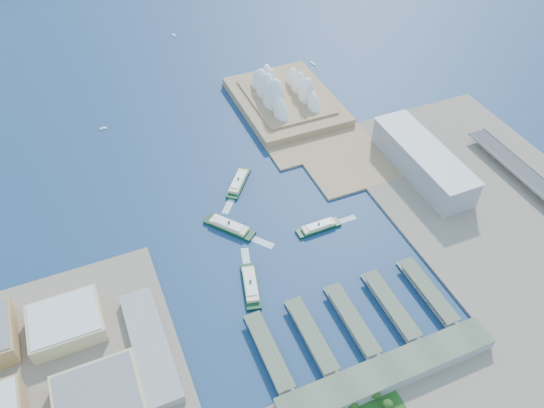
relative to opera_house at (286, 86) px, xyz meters
name	(u,v)px	position (x,y,z in m)	size (l,w,h in m)	color
ground	(303,270)	(-105.00, -280.00, -32.00)	(3000.00, 3000.00, 0.00)	#102B4E
east_land	(523,234)	(135.00, -330.00, -30.50)	(240.00, 500.00, 3.00)	gray
peninsula	(293,112)	(2.50, -20.00, -30.50)	(135.00, 220.00, 3.00)	#987753
opera_house	(286,86)	(0.00, 0.00, 0.00)	(134.00, 180.00, 58.00)	white
toaster_building	(423,161)	(90.00, -200.00, -11.50)	(45.00, 155.00, 35.00)	gray
ferry_wharves	(352,320)	(-91.00, -355.00, -27.35)	(184.00, 90.00, 9.30)	#4D5843
terminal_building	(388,373)	(-90.00, -415.00, -23.00)	(200.00, 28.00, 12.00)	gray
ferry_a	(229,225)	(-155.24, -195.89, -26.40)	(15.08, 59.24, 11.20)	#0C331B
ferry_b	(238,181)	(-120.56, -131.69, -26.76)	(14.12, 55.45, 10.49)	#0C331B
ferry_c	(251,284)	(-162.71, -279.53, -26.68)	(14.32, 56.27, 10.64)	#0C331B
ferry_d	(319,226)	(-65.13, -234.50, -27.23)	(12.85, 50.50, 9.55)	#0C331B
boat_b	(103,128)	(-249.78, 44.96, -30.79)	(3.13, 8.95, 2.42)	white
boat_c	(313,63)	(87.25, 90.50, -30.82)	(3.05, 10.46, 2.35)	white
boat_e	(174,35)	(-89.68, 269.76, -30.68)	(3.42, 10.75, 2.64)	white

